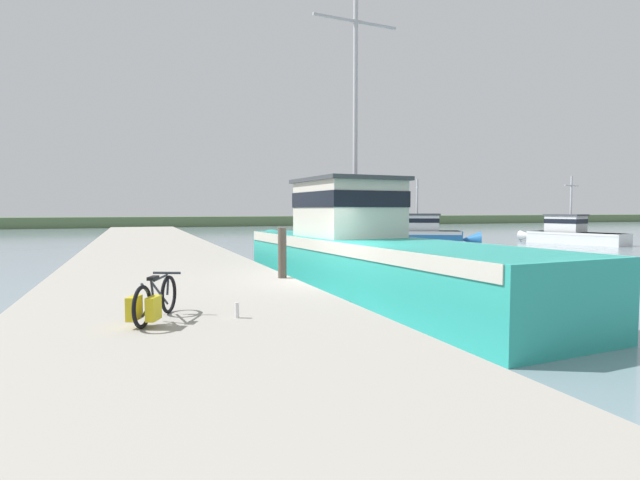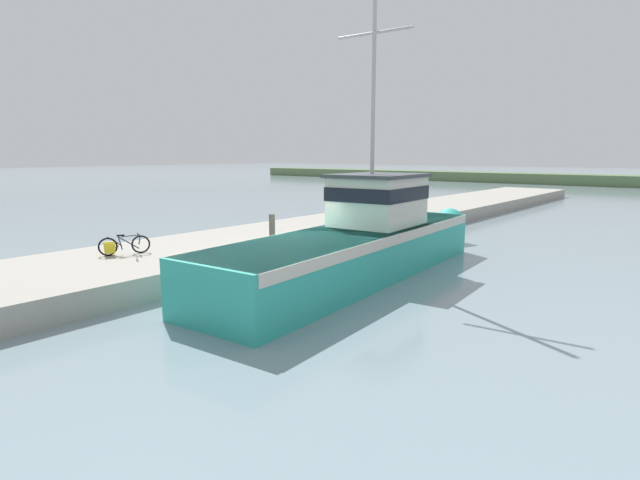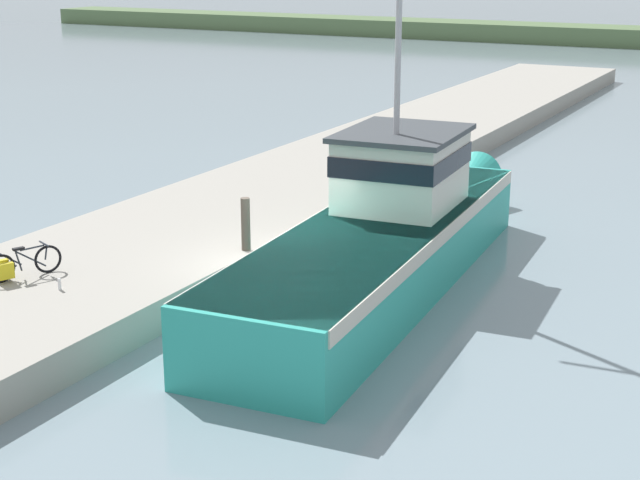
% 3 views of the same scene
% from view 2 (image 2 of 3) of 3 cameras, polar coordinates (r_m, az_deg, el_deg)
% --- Properties ---
extents(ground_plane, '(320.00, 320.00, 0.00)m').
position_cam_2_polar(ground_plane, '(16.76, -3.69, -4.19)').
color(ground_plane, gray).
extents(dock_pier, '(5.65, 80.00, 0.74)m').
position_cam_2_polar(dock_pier, '(19.35, -11.82, -1.36)').
color(dock_pier, '#A39E93').
rests_on(dock_pier, ground_plane).
extents(fishing_boat_main, '(4.01, 15.35, 9.43)m').
position_cam_2_polar(fishing_boat_main, '(16.97, 5.06, 0.05)').
color(fishing_boat_main, teal).
rests_on(fishing_boat_main, ground_plane).
extents(bicycle_touring, '(0.83, 1.52, 0.68)m').
position_cam_2_polar(bicycle_touring, '(17.76, -21.95, -0.61)').
color(bicycle_touring, black).
rests_on(bicycle_touring, dock_pier).
extents(mooring_post, '(0.21, 0.21, 1.23)m').
position_cam_2_polar(mooring_post, '(17.59, -5.49, 0.97)').
color(mooring_post, '#51473D').
rests_on(mooring_post, dock_pier).
extents(water_bottle_by_bike, '(0.07, 0.07, 0.24)m').
position_cam_2_polar(water_bottle_by_bike, '(16.69, -20.18, -1.80)').
color(water_bottle_by_bike, silver).
rests_on(water_bottle_by_bike, dock_pier).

